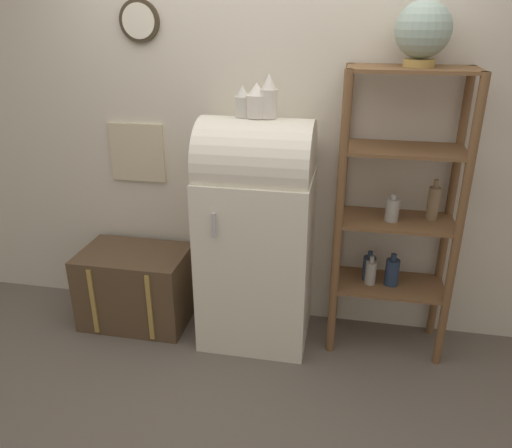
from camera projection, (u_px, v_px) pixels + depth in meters
ground_plane at (248, 357)px, 3.17m from camera, size 12.00×12.00×0.00m
wall_back at (265, 127)px, 3.16m from camera, size 7.00×0.09×2.70m
refrigerator at (256, 231)px, 3.12m from camera, size 0.68×0.59×1.47m
suitcase_trunk at (136, 287)px, 3.46m from camera, size 0.72×0.48×0.53m
shelf_unit at (397, 208)px, 2.96m from camera, size 0.71×0.38×1.75m
globe at (423, 31)px, 2.58m from camera, size 0.29×0.29×0.33m
vase_left at (243, 102)px, 2.83m from camera, size 0.09×0.09×0.18m
vase_center at (257, 101)px, 2.81m from camera, size 0.12×0.12×0.19m
vase_right at (269, 97)px, 2.79m from camera, size 0.10×0.10×0.25m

